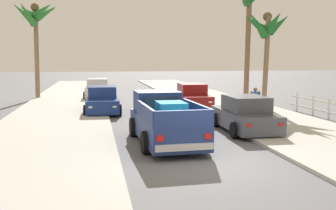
{
  "coord_description": "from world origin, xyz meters",
  "views": [
    {
      "loc": [
        -3.23,
        -10.82,
        3.13
      ],
      "look_at": [
        -0.28,
        4.85,
        1.2
      ],
      "focal_mm": 41.72,
      "sensor_mm": 36.0,
      "label": 1
    }
  ],
  "objects_px": {
    "car_left_near": "(98,89)",
    "car_left_mid": "(192,97)",
    "palm_tree_right_mid": "(36,19)",
    "pickup_truck": "(165,121)",
    "palm_tree_right_fore": "(249,6)",
    "palm_tree_right_back": "(266,29)",
    "pedestrian": "(255,100)",
    "car_right_near": "(245,115)",
    "car_right_mid": "(103,101)"
  },
  "relations": [
    {
      "from": "pickup_truck",
      "to": "car_left_mid",
      "type": "height_order",
      "value": "pickup_truck"
    },
    {
      "from": "palm_tree_right_mid",
      "to": "car_right_mid",
      "type": "bearing_deg",
      "value": -62.39
    },
    {
      "from": "car_right_near",
      "to": "car_left_mid",
      "type": "xyz_separation_m",
      "value": [
        -0.28,
        8.07,
        0.0
      ]
    },
    {
      "from": "car_left_near",
      "to": "palm_tree_right_fore",
      "type": "relative_size",
      "value": 0.52
    },
    {
      "from": "car_left_near",
      "to": "car_right_mid",
      "type": "height_order",
      "value": "same"
    },
    {
      "from": "car_left_mid",
      "to": "car_right_mid",
      "type": "relative_size",
      "value": 1.0
    },
    {
      "from": "palm_tree_right_mid",
      "to": "car_right_near",
      "type": "bearing_deg",
      "value": -56.44
    },
    {
      "from": "palm_tree_right_back",
      "to": "car_right_mid",
      "type": "bearing_deg",
      "value": 178.25
    },
    {
      "from": "car_left_near",
      "to": "car_right_mid",
      "type": "relative_size",
      "value": 1.0
    },
    {
      "from": "pickup_truck",
      "to": "car_right_near",
      "type": "relative_size",
      "value": 1.23
    },
    {
      "from": "car_right_near",
      "to": "pedestrian",
      "type": "distance_m",
      "value": 4.27
    },
    {
      "from": "car_right_near",
      "to": "car_left_mid",
      "type": "distance_m",
      "value": 8.08
    },
    {
      "from": "car_right_near",
      "to": "palm_tree_right_back",
      "type": "distance_m",
      "value": 8.69
    },
    {
      "from": "car_right_near",
      "to": "car_right_mid",
      "type": "xyz_separation_m",
      "value": [
        -5.83,
        6.89,
        0.0
      ]
    },
    {
      "from": "pedestrian",
      "to": "car_right_mid",
      "type": "bearing_deg",
      "value": 158.21
    },
    {
      "from": "palm_tree_right_fore",
      "to": "pedestrian",
      "type": "relative_size",
      "value": 5.2
    },
    {
      "from": "pickup_truck",
      "to": "palm_tree_right_fore",
      "type": "height_order",
      "value": "palm_tree_right_fore"
    },
    {
      "from": "car_left_mid",
      "to": "palm_tree_right_back",
      "type": "bearing_deg",
      "value": -19.59
    },
    {
      "from": "car_right_mid",
      "to": "pedestrian",
      "type": "distance_m",
      "value": 8.5
    },
    {
      "from": "palm_tree_right_mid",
      "to": "car_left_mid",
      "type": "bearing_deg",
      "value": -37.25
    },
    {
      "from": "pickup_truck",
      "to": "pedestrian",
      "type": "height_order",
      "value": "pickup_truck"
    },
    {
      "from": "palm_tree_right_mid",
      "to": "pickup_truck",
      "type": "bearing_deg",
      "value": -68.58
    },
    {
      "from": "pickup_truck",
      "to": "palm_tree_right_back",
      "type": "relative_size",
      "value": 0.89
    },
    {
      "from": "palm_tree_right_fore",
      "to": "car_right_mid",
      "type": "bearing_deg",
      "value": -160.28
    },
    {
      "from": "palm_tree_right_mid",
      "to": "pedestrian",
      "type": "xyz_separation_m",
      "value": [
        12.58,
        -12.13,
        -5.15
      ]
    },
    {
      "from": "car_left_near",
      "to": "car_left_mid",
      "type": "xyz_separation_m",
      "value": [
        5.76,
        -6.98,
        0.0
      ]
    },
    {
      "from": "pickup_truck",
      "to": "car_right_mid",
      "type": "xyz_separation_m",
      "value": [
        -2.1,
        8.35,
        -0.09
      ]
    },
    {
      "from": "car_left_near",
      "to": "palm_tree_right_back",
      "type": "bearing_deg",
      "value": -40.47
    },
    {
      "from": "car_left_mid",
      "to": "car_right_mid",
      "type": "distance_m",
      "value": 5.68
    },
    {
      "from": "car_right_near",
      "to": "palm_tree_right_mid",
      "type": "relative_size",
      "value": 0.59
    },
    {
      "from": "pickup_truck",
      "to": "palm_tree_right_back",
      "type": "height_order",
      "value": "palm_tree_right_back"
    },
    {
      "from": "car_right_near",
      "to": "palm_tree_right_mid",
      "type": "xyz_separation_m",
      "value": [
        -10.52,
        15.86,
        5.35
      ]
    },
    {
      "from": "car_left_near",
      "to": "pedestrian",
      "type": "distance_m",
      "value": 13.91
    },
    {
      "from": "palm_tree_right_mid",
      "to": "palm_tree_right_back",
      "type": "distance_m",
      "value": 17.17
    },
    {
      "from": "car_right_near",
      "to": "palm_tree_right_fore",
      "type": "bearing_deg",
      "value": 67.55
    },
    {
      "from": "car_right_near",
      "to": "palm_tree_right_back",
      "type": "height_order",
      "value": "palm_tree_right_back"
    },
    {
      "from": "pedestrian",
      "to": "palm_tree_right_mid",
      "type": "bearing_deg",
      "value": 136.06
    },
    {
      "from": "pickup_truck",
      "to": "car_right_mid",
      "type": "height_order",
      "value": "pickup_truck"
    },
    {
      "from": "pickup_truck",
      "to": "car_left_mid",
      "type": "bearing_deg",
      "value": 70.08
    },
    {
      "from": "car_left_near",
      "to": "palm_tree_right_back",
      "type": "distance_m",
      "value": 13.66
    },
    {
      "from": "car_left_mid",
      "to": "palm_tree_right_back",
      "type": "height_order",
      "value": "palm_tree_right_back"
    },
    {
      "from": "pickup_truck",
      "to": "palm_tree_right_fore",
      "type": "relative_size",
      "value": 0.64
    },
    {
      "from": "car_right_mid",
      "to": "palm_tree_right_mid",
      "type": "bearing_deg",
      "value": 117.61
    },
    {
      "from": "palm_tree_right_back",
      "to": "pickup_truck",
      "type": "bearing_deg",
      "value": -133.35
    },
    {
      "from": "pickup_truck",
      "to": "car_right_mid",
      "type": "relative_size",
      "value": 1.23
    },
    {
      "from": "palm_tree_right_fore",
      "to": "palm_tree_right_back",
      "type": "relative_size",
      "value": 1.4
    },
    {
      "from": "car_left_mid",
      "to": "palm_tree_right_fore",
      "type": "bearing_deg",
      "value": 28.07
    },
    {
      "from": "car_left_mid",
      "to": "palm_tree_right_mid",
      "type": "bearing_deg",
      "value": 142.75
    },
    {
      "from": "car_left_mid",
      "to": "palm_tree_right_fore",
      "type": "distance_m",
      "value": 7.98
    },
    {
      "from": "car_right_near",
      "to": "palm_tree_right_back",
      "type": "bearing_deg",
      "value": 59.59
    }
  ]
}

